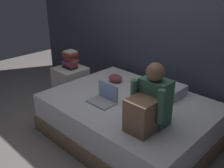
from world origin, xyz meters
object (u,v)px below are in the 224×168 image
person_sitting (150,104)px  clothes_pile (115,78)px  book_stack (70,60)px  laptop (104,98)px  pillow (161,88)px  nightstand (71,85)px  bed (128,119)px

person_sitting → clothes_pile: bearing=149.9°
book_stack → laptop: bearing=-17.6°
laptop → book_stack: size_ratio=1.18×
clothes_pile → pillow: bearing=12.8°
nightstand → person_sitting: size_ratio=0.88×
person_sitting → laptop: bearing=175.6°
laptop → clothes_pile: 0.63m
nightstand → book_stack: book_stack is taller
nightstand → clothes_pile: (0.79, 0.20, 0.28)m
person_sitting → bed: bearing=150.0°
nightstand → person_sitting: bearing=-12.2°
bed → person_sitting: size_ratio=3.05×
person_sitting → laptop: (-0.69, 0.05, -0.20)m
nightstand → person_sitting: (1.80, -0.39, 0.48)m
bed → laptop: (-0.19, -0.24, 0.32)m
nightstand → laptop: 1.20m
person_sitting → pillow: person_sitting is taller
bed → nightstand: bearing=175.6°
laptop → book_stack: (-1.11, 0.35, 0.14)m
clothes_pile → laptop: bearing=-58.7°
person_sitting → laptop: 0.72m
pillow → book_stack: size_ratio=2.06×
bed → nightstand: 1.30m
nightstand → clothes_pile: 0.86m
person_sitting → clothes_pile: (-1.02, 0.59, -0.20)m
bed → laptop: bearing=-128.3°
bed → person_sitting: bearing=-30.0°
person_sitting → clothes_pile: size_ratio=3.25×
person_sitting → book_stack: size_ratio=2.41×
book_stack → bed: bearing=-5.0°
nightstand → book_stack: (0.01, 0.01, 0.42)m
bed → pillow: 0.58m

